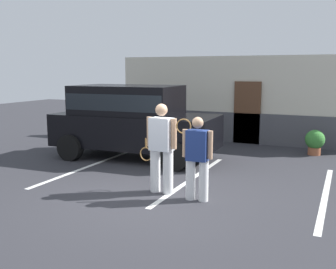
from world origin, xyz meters
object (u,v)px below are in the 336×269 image
at_px(parked_suv, 132,118).
at_px(potted_plant_by_porch, 315,141).
at_px(tennis_player_woman, 197,157).
at_px(tennis_player_man, 161,147).

height_order(parked_suv, potted_plant_by_porch, parked_suv).
xyz_separation_m(tennis_player_woman, potted_plant_by_porch, (1.73, 5.30, -0.43)).
bearing_deg(tennis_player_man, tennis_player_woman, 174.38).
relative_size(tennis_player_man, tennis_player_woman, 1.13).
xyz_separation_m(tennis_player_man, potted_plant_by_porch, (2.55, 5.15, -0.53)).
distance_m(parked_suv, tennis_player_man, 3.40).
height_order(parked_suv, tennis_player_man, parked_suv).
bearing_deg(potted_plant_by_porch, tennis_player_woman, -108.04).
bearing_deg(tennis_player_woman, potted_plant_by_porch, -109.55).
bearing_deg(tennis_player_woman, tennis_player_man, -11.84).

